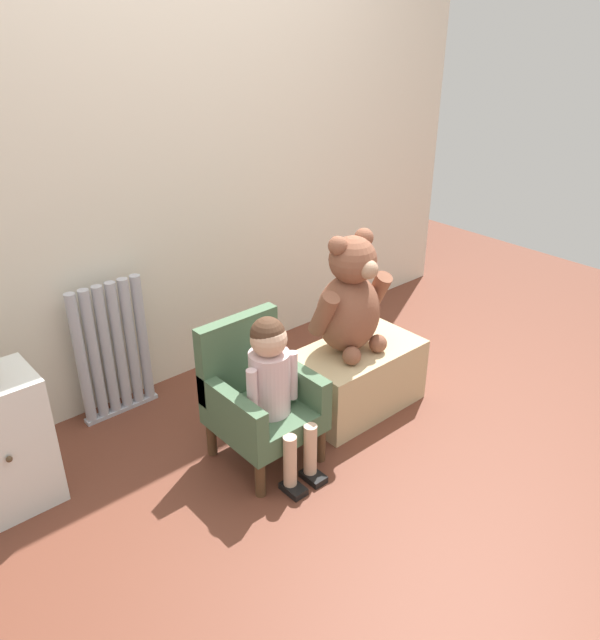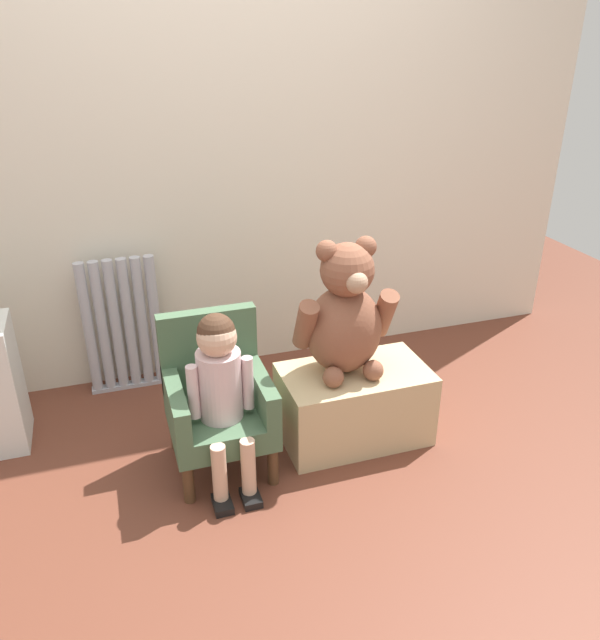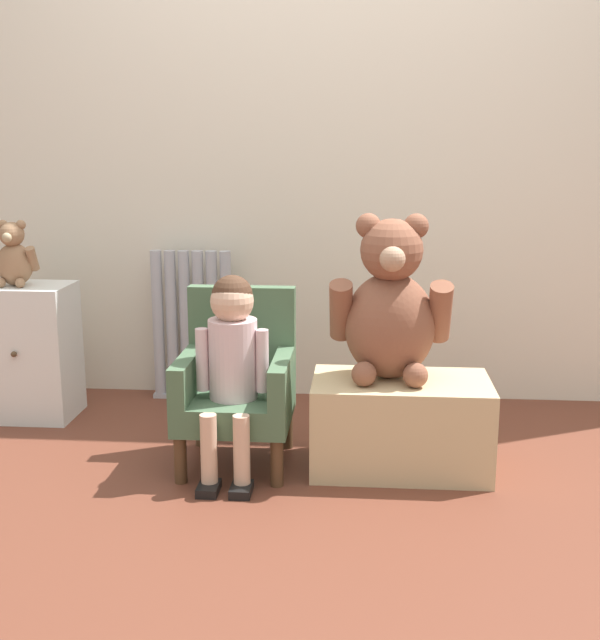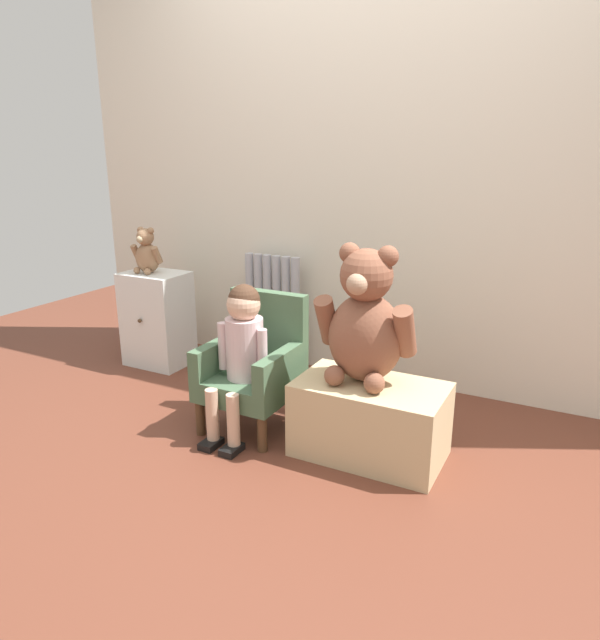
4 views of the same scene
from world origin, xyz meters
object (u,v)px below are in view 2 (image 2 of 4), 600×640
Objects in this scene: child_armchair at (217,398)px; large_teddy_bear at (345,316)px; child_figure at (220,378)px; low_bench at (354,404)px; radiator at (123,326)px.

child_armchair is 1.07× the size of large_teddy_bear.
low_bench is (0.59, 0.08, -0.29)m from child_figure.
radiator reaches higher than child_armchair.
radiator is 0.77m from child_armchair.
child_armchair is at bearing 179.73° from large_teddy_bear.
child_figure is (0.00, -0.11, 0.16)m from child_armchair.
child_armchair is at bearing -65.81° from radiator.
large_teddy_bear is at bearing -39.41° from radiator.
child_armchair is at bearing 90.00° from child_figure.
low_bench is 0.42m from large_teddy_bear.
low_bench is at bearing -30.09° from large_teddy_bear.
child_figure is at bearing -169.03° from large_teddy_bear.
large_teddy_bear reaches higher than child_figure.
child_armchair reaches higher than low_bench.
low_bench is at bearing -2.80° from child_armchair.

